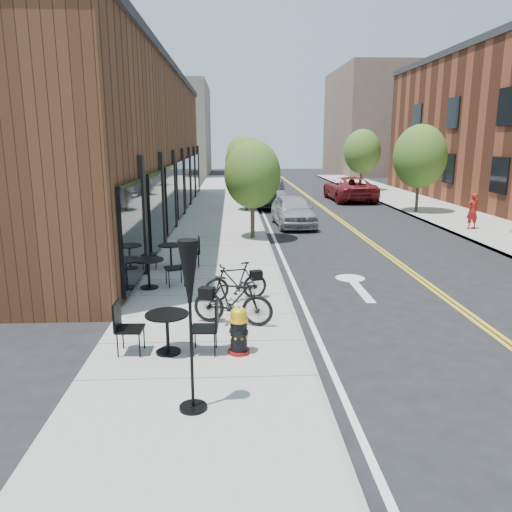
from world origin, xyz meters
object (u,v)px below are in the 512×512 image
object	(u,v)px
parked_car_b	(269,194)
parked_car_c	(262,184)
fire_hydrant	(239,331)
parked_car_far	(349,189)
bistro_set_c	(171,253)
parked_car_a	(293,211)
bistro_set_b	(149,269)
patio_umbrella	(190,290)
bicycle_left	(236,282)
bicycle_right	(233,301)
bistro_set_a	(167,327)
pedestrian	(472,211)

from	to	relation	value
parked_car_b	parked_car_c	bearing A→B (deg)	90.18
parked_car_c	fire_hydrant	bearing A→B (deg)	-101.97
parked_car_b	parked_car_far	size ratio (longest dim) A/B	0.85
bistro_set_c	parked_car_a	world-z (taller)	parked_car_a
bistro_set_b	patio_umbrella	world-z (taller)	patio_umbrella
parked_car_a	bistro_set_b	bearing A→B (deg)	-119.41
parked_car_c	bicycle_left	bearing A→B (deg)	-102.54
bicycle_right	bistro_set_a	bearing A→B (deg)	155.27
bistro_set_a	bistro_set_b	distance (m)	4.26
parked_car_far	patio_umbrella	bearing A→B (deg)	70.82
bicycle_right	bistro_set_b	distance (m)	3.52
bistro_set_b	patio_umbrella	distance (m)	6.46
parked_car_b	parked_car_c	distance (m)	7.31
bistro_set_b	parked_car_far	size ratio (longest dim) A/B	0.34
bicycle_left	parked_car_b	xyz separation A→B (m)	(2.14, 18.14, 0.20)
parked_car_c	bistro_set_a	bearing A→B (deg)	-104.55
fire_hydrant	patio_umbrella	distance (m)	2.45
bicycle_right	bistro_set_b	world-z (taller)	bicycle_right
bistro_set_a	pedestrian	distance (m)	17.11
fire_hydrant	bistro_set_b	size ratio (longest dim) A/B	0.47
bistro_set_b	fire_hydrant	bearing A→B (deg)	-79.11
parked_car_b	parked_car_far	xyz separation A→B (m)	(5.54, 2.98, -0.00)
parked_car_a	parked_car_far	xyz separation A→B (m)	(4.93, 9.81, 0.07)
bistro_set_b	bistro_set_c	world-z (taller)	bistro_set_b
fire_hydrant	bistro_set_b	world-z (taller)	bistro_set_b
parked_car_b	bistro_set_c	bearing A→B (deg)	-105.12
patio_umbrella	pedestrian	size ratio (longest dim) A/B	1.59
bicycle_right	parked_car_b	distance (m)	19.87
bistro_set_c	patio_umbrella	distance (m)	8.44
parked_car_b	pedestrian	bearing A→B (deg)	-46.04
bistro_set_a	patio_umbrella	distance (m)	2.44
patio_umbrella	parked_car_c	bearing A→B (deg)	84.74
patio_umbrella	bicycle_left	bearing A→B (deg)	82.41
bicycle_left	bistro_set_a	world-z (taller)	bistro_set_a
bistro_set_b	parked_car_c	world-z (taller)	parked_car_c
bistro_set_b	bicycle_right	bearing A→B (deg)	-69.16
fire_hydrant	parked_car_far	distance (m)	25.37
bistro_set_c	fire_hydrant	bearing A→B (deg)	-79.50
fire_hydrant	patio_umbrella	world-z (taller)	patio_umbrella
bicycle_left	pedestrian	xyz separation A→B (m)	(10.38, 9.54, 0.31)
bicycle_right	bistro_set_a	world-z (taller)	bicycle_right
bistro_set_a	patio_umbrella	xyz separation A→B (m)	(0.60, -1.98, 1.30)
bicycle_left	parked_car_c	xyz separation A→B (m)	(2.14, 25.45, 0.13)
bistro_set_a	bistro_set_b	xyz separation A→B (m)	(-1.00, 4.15, 0.02)
fire_hydrant	parked_car_far	xyz separation A→B (m)	(7.65, 24.18, 0.24)
bicycle_left	parked_car_c	bearing A→B (deg)	158.99
fire_hydrant	parked_car_a	distance (m)	14.63
parked_car_far	pedestrian	bearing A→B (deg)	101.67
parked_car_far	bicycle_left	bearing A→B (deg)	68.57
parked_car_a	pedestrian	world-z (taller)	pedestrian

